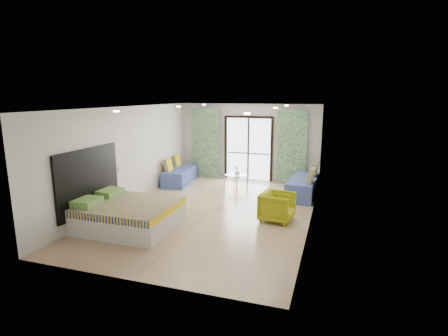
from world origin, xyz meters
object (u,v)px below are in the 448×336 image
(bed, at_px, (127,215))
(armchair, at_px, (277,205))
(daybed_left, at_px, (180,175))
(daybed_right, at_px, (303,186))
(coffee_table, at_px, (236,176))

(bed, bearing_deg, armchair, 25.55)
(bed, xyz_separation_m, daybed_left, (-0.64, 4.18, -0.02))
(daybed_right, bearing_deg, coffee_table, 172.48)
(bed, height_order, daybed_right, daybed_right)
(armchair, bearing_deg, coffee_table, 41.24)
(daybed_right, distance_m, coffee_table, 2.28)
(coffee_table, relative_size, armchair, 1.05)
(daybed_right, distance_m, armchair, 2.39)
(bed, distance_m, daybed_right, 5.30)
(bed, relative_size, armchair, 2.79)
(bed, bearing_deg, coffee_table, 72.46)
(coffee_table, bearing_deg, armchair, -56.25)
(daybed_left, distance_m, armchair, 4.66)
(daybed_right, height_order, coffee_table, daybed_right)
(bed, relative_size, daybed_left, 1.11)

